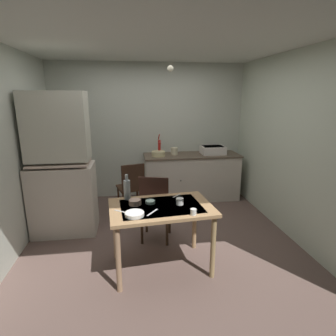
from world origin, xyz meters
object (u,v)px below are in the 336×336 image
object	(u,v)px
dining_table	(161,215)
glass_bottle	(127,189)
sink_basin	(213,150)
serving_bowl_wide	(135,202)
hand_pump	(159,146)
hutch_cabinet	(61,170)
chair_by_counter	(131,187)
mixing_bowl_counter	(158,154)
chair_far_side	(155,207)
teacup_mint	(180,201)

from	to	relation	value
dining_table	glass_bottle	distance (m)	0.51
sink_basin	serving_bowl_wide	size ratio (longest dim) A/B	3.24
sink_basin	hand_pump	bearing A→B (deg)	177.46
hutch_cabinet	serving_bowl_wide	world-z (taller)	hutch_cabinet
hutch_cabinet	chair_by_counter	size ratio (longest dim) A/B	2.24
mixing_bowl_counter	hand_pump	bearing A→B (deg)	73.32
dining_table	sink_basin	bearing A→B (deg)	59.81
serving_bowl_wide	sink_basin	bearing A→B (deg)	53.41
hutch_cabinet	chair_far_side	world-z (taller)	hutch_cabinet
dining_table	teacup_mint	distance (m)	0.26
serving_bowl_wide	glass_bottle	size ratio (longest dim) A/B	0.45
dining_table	chair_by_counter	distance (m)	1.57
dining_table	chair_by_counter	xyz separation A→B (m)	(-0.31, 1.53, -0.17)
chair_far_side	teacup_mint	bearing A→B (deg)	-69.15
serving_bowl_wide	teacup_mint	distance (m)	0.50
hutch_cabinet	chair_far_side	size ratio (longest dim) A/B	2.11
teacup_mint	chair_far_side	bearing A→B (deg)	110.85
hutch_cabinet	dining_table	bearing A→B (deg)	-39.98
mixing_bowl_counter	serving_bowl_wide	distance (m)	2.08
mixing_bowl_counter	sink_basin	bearing A→B (deg)	2.73
hutch_cabinet	chair_far_side	xyz separation A→B (m)	(1.28, -0.48, -0.44)
hutch_cabinet	glass_bottle	size ratio (longest dim) A/B	6.66
chair_far_side	mixing_bowl_counter	bearing A→B (deg)	82.02
chair_far_side	sink_basin	bearing A→B (deg)	50.80
sink_basin	mixing_bowl_counter	xyz separation A→B (m)	(-1.05, -0.05, -0.03)
serving_bowl_wide	glass_bottle	distance (m)	0.23
hand_pump	serving_bowl_wide	size ratio (longest dim) A/B	2.87
hand_pump	teacup_mint	bearing A→B (deg)	-90.38
mixing_bowl_counter	glass_bottle	xyz separation A→B (m)	(-0.57, -1.83, -0.03)
chair_by_counter	teacup_mint	xyz separation A→B (m)	(0.53, -1.52, 0.31)
chair_by_counter	hand_pump	bearing A→B (deg)	50.36
chair_far_side	glass_bottle	xyz separation A→B (m)	(-0.36, -0.34, 0.39)
hand_pump	chair_by_counter	xyz separation A→B (m)	(-0.54, -0.66, -0.55)
hutch_cabinet	serving_bowl_wide	bearing A→B (deg)	-44.98
dining_table	chair_by_counter	size ratio (longest dim) A/B	1.33
dining_table	serving_bowl_wide	world-z (taller)	serving_bowl_wide
sink_basin	hand_pump	world-z (taller)	hand_pump
mixing_bowl_counter	serving_bowl_wide	xyz separation A→B (m)	(-0.49, -2.02, -0.12)
chair_by_counter	serving_bowl_wide	size ratio (longest dim) A/B	6.61
hand_pump	teacup_mint	size ratio (longest dim) A/B	4.61
serving_bowl_wide	mixing_bowl_counter	bearing A→B (deg)	76.45
hand_pump	teacup_mint	distance (m)	2.18
hutch_cabinet	sink_basin	size ratio (longest dim) A/B	4.57
hutch_cabinet	glass_bottle	xyz separation A→B (m)	(0.92, -0.81, -0.05)
sink_basin	glass_bottle	world-z (taller)	glass_bottle
chair_by_counter	teacup_mint	distance (m)	1.64
hand_pump	dining_table	world-z (taller)	hand_pump
mixing_bowl_counter	chair_far_side	world-z (taller)	mixing_bowl_counter
sink_basin	hand_pump	distance (m)	1.02
hand_pump	mixing_bowl_counter	world-z (taller)	hand_pump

